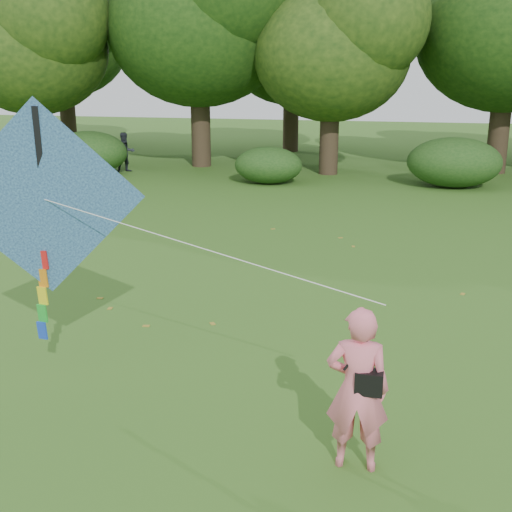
# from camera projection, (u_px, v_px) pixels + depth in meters

# --- Properties ---
(ground) EXTENTS (100.00, 100.00, 0.00)m
(ground) POSITION_uv_depth(u_px,v_px,m) (292.00, 413.00, 8.35)
(ground) COLOR #265114
(ground) RESTS_ON ground
(man_kite_flyer) EXTENTS (0.71, 0.48, 1.90)m
(man_kite_flyer) POSITION_uv_depth(u_px,v_px,m) (358.00, 389.00, 6.98)
(man_kite_flyer) COLOR #EA6E80
(man_kite_flyer) RESTS_ON ground
(bystander_left) EXTENTS (1.04, 1.04, 1.70)m
(bystander_left) POSITION_uv_depth(u_px,v_px,m) (126.00, 152.00, 27.81)
(bystander_left) COLOR #23272F
(bystander_left) RESTS_ON ground
(crossbody_bag) EXTENTS (0.43, 0.20, 0.73)m
(crossbody_bag) POSITION_uv_depth(u_px,v_px,m) (369.00, 381.00, 6.89)
(crossbody_bag) COLOR black
(crossbody_bag) RESTS_ON ground
(flying_kite) EXTENTS (5.70, 1.56, 3.32)m
(flying_kite) POSITION_uv_depth(u_px,v_px,m) (44.00, 202.00, 8.37)
(flying_kite) COLOR #275CAB
(flying_kite) RESTS_ON ground
(tree_line) EXTENTS (54.70, 15.30, 9.48)m
(tree_line) POSITION_uv_depth(u_px,v_px,m) (425.00, 38.00, 27.80)
(tree_line) COLOR #3A2D1E
(tree_line) RESTS_ON ground
(shrub_band) EXTENTS (39.15, 3.22, 1.88)m
(shrub_band) POSITION_uv_depth(u_px,v_px,m) (354.00, 162.00, 24.72)
(shrub_band) COLOR #264919
(shrub_band) RESTS_ON ground
(fallen_leaves) EXTENTS (9.10, 12.61, 0.01)m
(fallen_leaves) POSITION_uv_depth(u_px,v_px,m) (271.00, 295.00, 12.69)
(fallen_leaves) COLOR olive
(fallen_leaves) RESTS_ON ground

